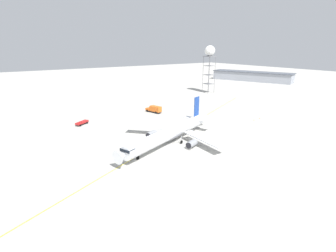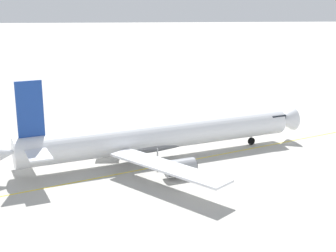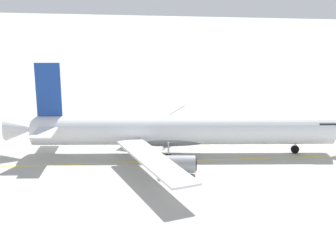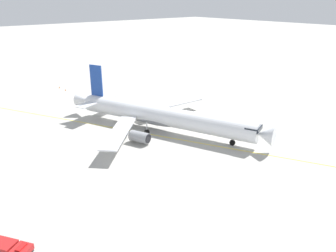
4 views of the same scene
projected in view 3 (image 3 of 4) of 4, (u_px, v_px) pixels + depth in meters
The scene contains 3 objects.
ground_plane at pixel (194, 144), 70.47m from camera, with size 600.00×600.00×0.00m, color #ADAAA3.
airliner_main at pixel (179, 131), 65.56m from camera, with size 34.42×43.63×12.10m.
taxiway_centreline at pixel (139, 162), 63.14m from camera, with size 67.48×142.32×0.01m.
Camera 3 is at (-64.56, -19.11, 21.29)m, focal length 53.78 mm.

